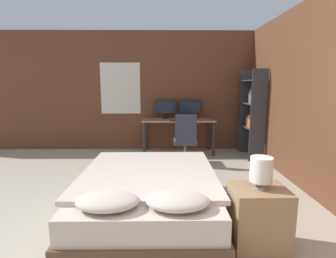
# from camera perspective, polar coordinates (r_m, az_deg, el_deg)

# --- Properties ---
(wall_back) EXTENTS (12.00, 0.08, 2.70)m
(wall_back) POSITION_cam_1_polar(r_m,az_deg,el_deg) (6.10, -1.00, 8.15)
(wall_back) COLOR brown
(wall_back) RESTS_ON ground_plane
(wall_side_right) EXTENTS (0.06, 12.00, 2.70)m
(wall_side_right) POSITION_cam_1_polar(r_m,az_deg,el_deg) (3.79, 31.69, 5.74)
(wall_side_right) COLOR brown
(wall_side_right) RESTS_ON ground_plane
(bed) EXTENTS (1.54, 1.99, 0.59)m
(bed) POSITION_cam_1_polar(r_m,az_deg,el_deg) (3.12, -4.28, -14.11)
(bed) COLOR brown
(bed) RESTS_ON ground_plane
(nightstand) EXTENTS (0.49, 0.43, 0.59)m
(nightstand) POSITION_cam_1_polar(r_m,az_deg,el_deg) (2.69, 19.04, -17.90)
(nightstand) COLOR #997551
(nightstand) RESTS_ON ground_plane
(bedside_lamp) EXTENTS (0.20, 0.20, 0.29)m
(bedside_lamp) POSITION_cam_1_polar(r_m,az_deg,el_deg) (2.51, 19.63, -8.38)
(bedside_lamp) COLOR gray
(bedside_lamp) RESTS_ON nightstand
(desk) EXTENTS (1.58, 0.65, 0.75)m
(desk) POSITION_cam_1_polar(r_m,az_deg,el_deg) (5.78, 2.29, 1.23)
(desk) COLOR #846042
(desk) RESTS_ON ground_plane
(monitor_left) EXTENTS (0.49, 0.16, 0.40)m
(monitor_left) POSITION_cam_1_polar(r_m,az_deg,el_deg) (5.95, -0.47, 4.59)
(monitor_left) COLOR black
(monitor_left) RESTS_ON desk
(monitor_right) EXTENTS (0.49, 0.16, 0.40)m
(monitor_right) POSITION_cam_1_polar(r_m,az_deg,el_deg) (5.98, 4.86, 4.58)
(monitor_right) COLOR black
(monitor_right) RESTS_ON desk
(keyboard) EXTENTS (0.36, 0.13, 0.02)m
(keyboard) POSITION_cam_1_polar(r_m,az_deg,el_deg) (5.55, 2.41, 1.87)
(keyboard) COLOR black
(keyboard) RESTS_ON desk
(computer_mouse) EXTENTS (0.07, 0.05, 0.04)m
(computer_mouse) POSITION_cam_1_polar(r_m,az_deg,el_deg) (5.57, 5.20, 1.96)
(computer_mouse) COLOR black
(computer_mouse) RESTS_ON desk
(office_chair) EXTENTS (0.52, 0.52, 0.97)m
(office_chair) POSITION_cam_1_polar(r_m,az_deg,el_deg) (5.04, 3.78, -3.42)
(office_chair) COLOR black
(office_chair) RESTS_ON ground_plane
(bookshelf) EXTENTS (0.31, 0.76, 1.81)m
(bookshelf) POSITION_cam_1_polar(r_m,az_deg,el_deg) (5.65, 18.10, 3.77)
(bookshelf) COLOR #333338
(bookshelf) RESTS_ON ground_plane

